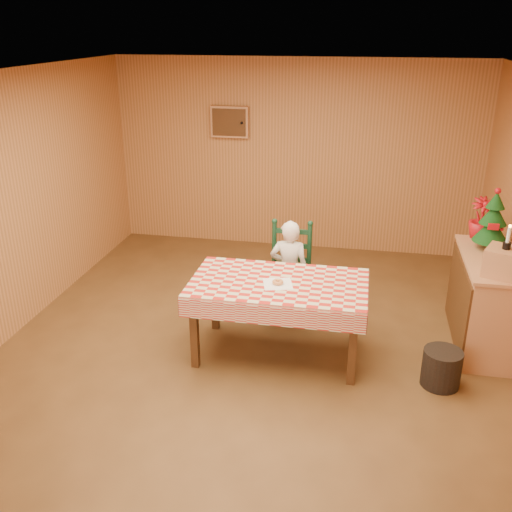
{
  "coord_description": "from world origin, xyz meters",
  "views": [
    {
      "loc": [
        0.96,
        -4.71,
        3.0
      ],
      "look_at": [
        0.0,
        0.2,
        0.95
      ],
      "focal_mm": 40.0,
      "sensor_mm": 36.0,
      "label": 1
    }
  ],
  "objects_px": {
    "shelf_unit": "(485,302)",
    "storage_bin": "(441,368)",
    "seated_child": "(289,271)",
    "ladder_chair": "(290,274)",
    "dining_table": "(278,290)",
    "christmas_tree": "(493,222)",
    "crate": "(504,262)"
  },
  "relations": [
    {
      "from": "shelf_unit",
      "to": "storage_bin",
      "type": "xyz_separation_m",
      "value": [
        -0.45,
        -0.82,
        -0.29
      ]
    },
    {
      "from": "seated_child",
      "to": "storage_bin",
      "type": "distance_m",
      "value": 1.83
    },
    {
      "from": "ladder_chair",
      "to": "storage_bin",
      "type": "bearing_deg",
      "value": -34.23
    },
    {
      "from": "dining_table",
      "to": "christmas_tree",
      "type": "bearing_deg",
      "value": 22.82
    },
    {
      "from": "crate",
      "to": "christmas_tree",
      "type": "xyz_separation_m",
      "value": [
        -0.0,
        0.65,
        0.16
      ]
    },
    {
      "from": "dining_table",
      "to": "shelf_unit",
      "type": "height_order",
      "value": "shelf_unit"
    },
    {
      "from": "ladder_chair",
      "to": "storage_bin",
      "type": "relative_size",
      "value": 3.15
    },
    {
      "from": "seated_child",
      "to": "storage_bin",
      "type": "xyz_separation_m",
      "value": [
        1.51,
        -0.97,
        -0.39
      ]
    },
    {
      "from": "shelf_unit",
      "to": "crate",
      "type": "height_order",
      "value": "crate"
    },
    {
      "from": "crate",
      "to": "storage_bin",
      "type": "xyz_separation_m",
      "value": [
        -0.46,
        -0.42,
        -0.88
      ]
    },
    {
      "from": "shelf_unit",
      "to": "crate",
      "type": "relative_size",
      "value": 4.13
    },
    {
      "from": "shelf_unit",
      "to": "storage_bin",
      "type": "bearing_deg",
      "value": -119.13
    },
    {
      "from": "dining_table",
      "to": "ladder_chair",
      "type": "xyz_separation_m",
      "value": [
        0.0,
        0.79,
        -0.18
      ]
    },
    {
      "from": "seated_child",
      "to": "storage_bin",
      "type": "height_order",
      "value": "seated_child"
    },
    {
      "from": "ladder_chair",
      "to": "christmas_tree",
      "type": "xyz_separation_m",
      "value": [
        1.97,
        0.04,
        0.71
      ]
    },
    {
      "from": "seated_child",
      "to": "christmas_tree",
      "type": "distance_m",
      "value": 2.08
    },
    {
      "from": "shelf_unit",
      "to": "christmas_tree",
      "type": "bearing_deg",
      "value": 88.02
    },
    {
      "from": "storage_bin",
      "to": "christmas_tree",
      "type": "bearing_deg",
      "value": 66.5
    },
    {
      "from": "dining_table",
      "to": "ladder_chair",
      "type": "relative_size",
      "value": 1.53
    },
    {
      "from": "dining_table",
      "to": "christmas_tree",
      "type": "relative_size",
      "value": 2.67
    },
    {
      "from": "seated_child",
      "to": "christmas_tree",
      "type": "height_order",
      "value": "christmas_tree"
    },
    {
      "from": "christmas_tree",
      "to": "storage_bin",
      "type": "relative_size",
      "value": 1.81
    },
    {
      "from": "dining_table",
      "to": "ladder_chair",
      "type": "bearing_deg",
      "value": 90.0
    },
    {
      "from": "crate",
      "to": "christmas_tree",
      "type": "relative_size",
      "value": 0.48
    },
    {
      "from": "shelf_unit",
      "to": "storage_bin",
      "type": "relative_size",
      "value": 3.62
    },
    {
      "from": "ladder_chair",
      "to": "seated_child",
      "type": "bearing_deg",
      "value": -90.0
    },
    {
      "from": "seated_child",
      "to": "crate",
      "type": "distance_m",
      "value": 2.1
    },
    {
      "from": "ladder_chair",
      "to": "seated_child",
      "type": "xyz_separation_m",
      "value": [
        -0.0,
        -0.06,
        0.06
      ]
    },
    {
      "from": "seated_child",
      "to": "crate",
      "type": "xyz_separation_m",
      "value": [
        1.97,
        -0.55,
        0.49
      ]
    },
    {
      "from": "seated_child",
      "to": "storage_bin",
      "type": "bearing_deg",
      "value": 147.27
    },
    {
      "from": "christmas_tree",
      "to": "storage_bin",
      "type": "distance_m",
      "value": 1.56
    },
    {
      "from": "ladder_chair",
      "to": "shelf_unit",
      "type": "bearing_deg",
      "value": -6.07
    }
  ]
}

